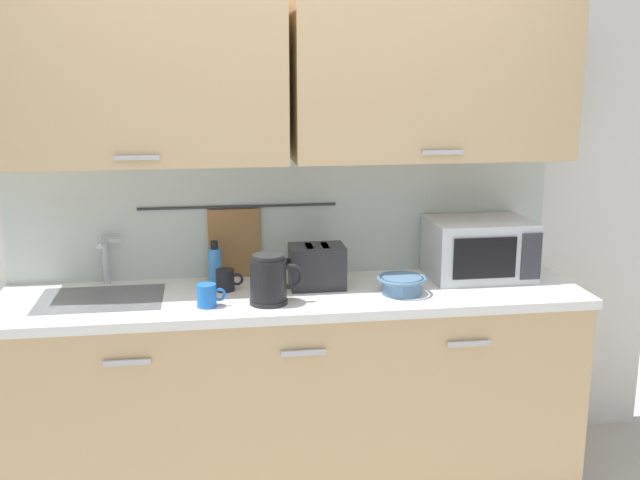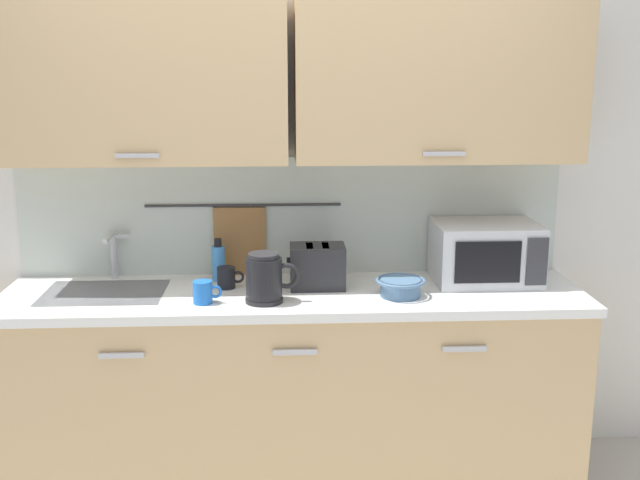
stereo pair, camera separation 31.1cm
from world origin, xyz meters
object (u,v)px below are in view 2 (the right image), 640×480
electric_kettle (265,278)px  dish_soap_bottle (218,262)px  toaster (317,266)px  mug_near_sink (227,278)px  mixing_bowl (400,286)px  microwave (485,252)px  mug_by_kettle (203,292)px

electric_kettle → dish_soap_bottle: 0.40m
dish_soap_bottle → toaster: 0.46m
mug_near_sink → toaster: 0.40m
mug_near_sink → toaster: (0.40, -0.01, 0.05)m
electric_kettle → mug_near_sink: 0.28m
electric_kettle → mixing_bowl: size_ratio=1.06×
microwave → mixing_bowl: size_ratio=2.15×
mug_near_sink → mixing_bowl: size_ratio=0.56×
dish_soap_bottle → mug_near_sink: bearing=-69.8°
mug_by_kettle → toaster: bearing=23.3°
electric_kettle → mug_by_kettle: 0.26m
toaster → mug_by_kettle: (-0.48, -0.21, -0.05)m
toaster → mixing_bowl: bearing=-23.8°
mug_by_kettle → mug_near_sink: bearing=69.3°
dish_soap_bottle → mug_near_sink: size_ratio=1.63×
microwave → mug_near_sink: size_ratio=3.83×
electric_kettle → toaster: bearing=41.7°
toaster → mug_by_kettle: bearing=-156.7°
microwave → mug_near_sink: 1.17m
dish_soap_bottle → mixing_bowl: dish_soap_bottle is taller
microwave → toaster: size_ratio=1.80×
toaster → electric_kettle: bearing=-138.3°
mug_near_sink → toaster: size_ratio=0.47×
electric_kettle → toaster: 0.30m
dish_soap_bottle → mug_by_kettle: 0.34m
microwave → mixing_bowl: microwave is taller
mixing_bowl → microwave: bearing=26.4°
microwave → mixing_bowl: 0.47m
mug_near_sink → mug_by_kettle: 0.23m
microwave → mug_near_sink: (-1.16, -0.05, -0.09)m
mixing_bowl → mug_by_kettle: mug_by_kettle is taller
electric_kettle → mug_near_sink: bearing=129.5°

